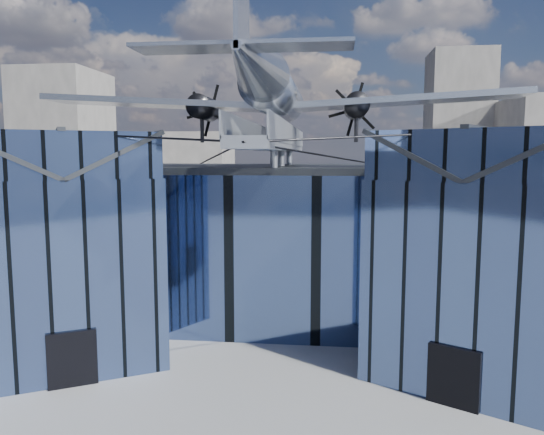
# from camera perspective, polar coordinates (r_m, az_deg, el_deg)

# --- Properties ---
(ground_plane) EXTENTS (120.00, 120.00, 0.00)m
(ground_plane) POSITION_cam_1_polar(r_m,az_deg,el_deg) (28.87, -0.48, -14.82)
(ground_plane) COLOR gray
(museum) EXTENTS (32.88, 24.50, 17.60)m
(museum) POSITION_cam_1_polar(r_m,az_deg,el_deg) (33.02, 0.77, -2.08)
(museum) COLOR #445A8B
(museum) RESTS_ON ground
(bg_towers) EXTENTS (77.00, 24.50, 26.00)m
(bg_towers) POSITION_cam_1_polar(r_m,az_deg,el_deg) (77.14, 5.31, 6.30)
(bg_towers) COLOR slate
(bg_towers) RESTS_ON ground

